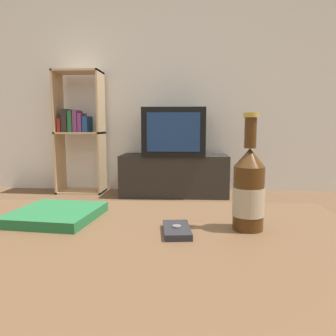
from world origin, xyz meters
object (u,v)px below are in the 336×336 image
(bookshelf, at_px, (78,129))
(beer_bottle, at_px, (249,190))
(tv_stand, at_px, (174,175))
(cell_phone, at_px, (177,230))
(table_book, at_px, (56,214))
(television, at_px, (174,132))

(bookshelf, xyz_separation_m, beer_bottle, (1.29, -2.72, -0.11))
(tv_stand, xyz_separation_m, cell_phone, (0.10, -2.67, 0.28))
(table_book, bearing_deg, beer_bottle, -0.55)
(tv_stand, xyz_separation_m, television, (0.00, -0.00, 0.45))
(television, relative_size, beer_bottle, 2.36)
(bookshelf, relative_size, table_book, 5.59)
(table_book, bearing_deg, tv_stand, 91.91)
(table_book, bearing_deg, bookshelf, 113.60)
(television, distance_m, bookshelf, 1.03)
(beer_bottle, height_order, cell_phone, beer_bottle)
(tv_stand, bearing_deg, beer_bottle, -84.32)
(television, height_order, table_book, television)
(cell_phone, distance_m, table_book, 0.32)
(beer_bottle, bearing_deg, bookshelf, 115.35)
(tv_stand, distance_m, bookshelf, 1.13)
(table_book, bearing_deg, cell_phone, -10.54)
(bookshelf, bearing_deg, table_book, -72.82)
(beer_bottle, relative_size, cell_phone, 2.23)
(television, bearing_deg, tv_stand, 90.00)
(tv_stand, relative_size, table_book, 4.74)
(bookshelf, distance_m, table_book, 2.79)
(bookshelf, bearing_deg, cell_phone, -67.72)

